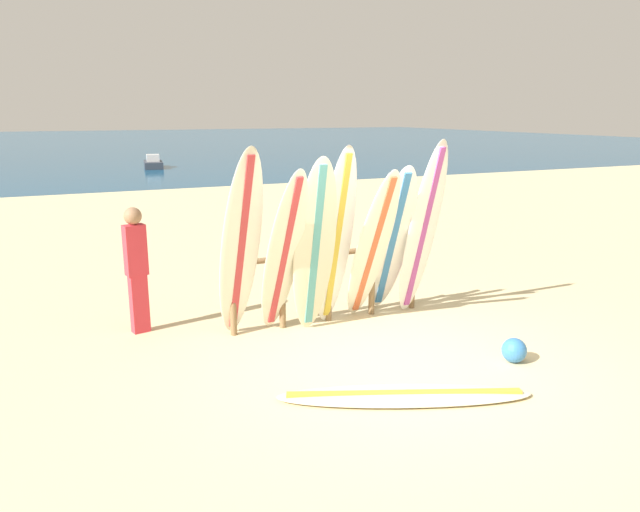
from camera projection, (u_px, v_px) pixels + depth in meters
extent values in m
plane|color=beige|center=(398.00, 366.00, 7.08)|extent=(120.00, 120.00, 0.00)
cube|color=navy|center=(88.00, 142.00, 58.52)|extent=(120.00, 80.00, 0.01)
cylinder|color=olive|center=(233.00, 294.00, 7.94)|extent=(0.09, 0.09, 1.14)
cylinder|color=olive|center=(282.00, 288.00, 8.22)|extent=(0.09, 0.09, 1.14)
cylinder|color=olive|center=(329.00, 282.00, 8.50)|extent=(0.09, 0.09, 1.14)
cylinder|color=olive|center=(372.00, 277.00, 8.78)|extent=(0.09, 0.09, 1.14)
cylinder|color=olive|center=(413.00, 272.00, 9.06)|extent=(0.09, 0.09, 1.14)
cylinder|color=olive|center=(329.00, 254.00, 8.40)|extent=(2.92, 0.08, 0.08)
ellipsoid|color=white|center=(241.00, 246.00, 7.56)|extent=(0.64, 0.94, 2.57)
cube|color=#B73338|center=(241.00, 246.00, 7.56)|extent=(0.20, 0.83, 2.37)
ellipsoid|color=silver|center=(284.00, 254.00, 7.69)|extent=(0.59, 1.10, 2.31)
cube|color=#B73338|center=(284.00, 254.00, 7.69)|extent=(0.18, 0.99, 2.13)
ellipsoid|color=beige|center=(315.00, 247.00, 7.81)|extent=(0.59, 0.66, 2.42)
cube|color=teal|center=(315.00, 247.00, 7.81)|extent=(0.12, 0.61, 2.23)
ellipsoid|color=white|center=(336.00, 238.00, 8.11)|extent=(0.63, 0.70, 2.54)
cube|color=gold|center=(336.00, 238.00, 8.11)|extent=(0.20, 0.59, 2.34)
ellipsoid|color=white|center=(372.00, 248.00, 8.16)|extent=(0.50, 1.15, 2.26)
cube|color=#CC5933|center=(372.00, 248.00, 8.16)|extent=(0.09, 1.07, 2.08)
ellipsoid|color=white|center=(391.00, 242.00, 8.48)|extent=(0.73, 1.23, 2.28)
cube|color=#3372B2|center=(391.00, 242.00, 8.48)|extent=(0.27, 1.08, 2.11)
ellipsoid|color=white|center=(423.00, 230.00, 8.47)|extent=(0.58, 0.83, 2.60)
cube|color=#A53F8C|center=(423.00, 230.00, 8.47)|extent=(0.16, 0.74, 2.40)
ellipsoid|color=beige|center=(404.00, 395.00, 6.28)|extent=(2.71, 1.53, 0.07)
cube|color=gold|center=(404.00, 395.00, 6.28)|extent=(2.34, 1.03, 0.08)
cube|color=#D8333F|center=(139.00, 303.00, 8.10)|extent=(0.25, 0.20, 0.81)
cube|color=#D8333F|center=(135.00, 250.00, 7.92)|extent=(0.31, 0.23, 0.68)
sphere|color=#997051|center=(133.00, 216.00, 7.82)|extent=(0.23, 0.23, 0.23)
cube|color=#333842|center=(153.00, 165.00, 31.99)|extent=(1.20, 2.50, 0.35)
cube|color=silver|center=(153.00, 158.00, 31.90)|extent=(0.75, 0.94, 0.36)
sphere|color=#3372B2|center=(514.00, 350.00, 7.16)|extent=(0.30, 0.30, 0.30)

